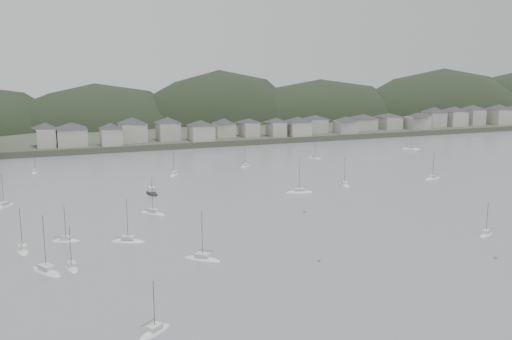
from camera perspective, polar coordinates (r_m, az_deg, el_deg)
name	(u,v)px	position (r m, az deg, el deg)	size (l,w,h in m)	color
ground	(378,253)	(132.74, 12.05, -8.14)	(900.00, 900.00, 0.00)	slate
far_shore_land	(141,122)	(407.48, -11.43, 4.70)	(900.00, 250.00, 3.00)	#383D2D
forested_ridge	(156,145)	(384.92, -9.98, 2.50)	(851.55, 103.94, 102.57)	black
waterfront_town	(270,125)	(313.85, 1.36, 4.51)	(451.48, 28.46, 12.92)	#A19E93
sailboat_lead	(174,175)	(220.00, -8.18, -0.48)	(5.91, 7.92, 10.55)	silver
moored_fleet	(225,203)	(174.12, -3.09, -3.34)	(220.12, 158.26, 13.09)	silver
motor_launch_far	(152,193)	(189.91, -10.38, -2.28)	(3.81, 8.42, 3.94)	black
mooring_buoys	(346,206)	(172.81, 8.99, -3.58)	(189.05, 132.53, 0.70)	#B1763B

